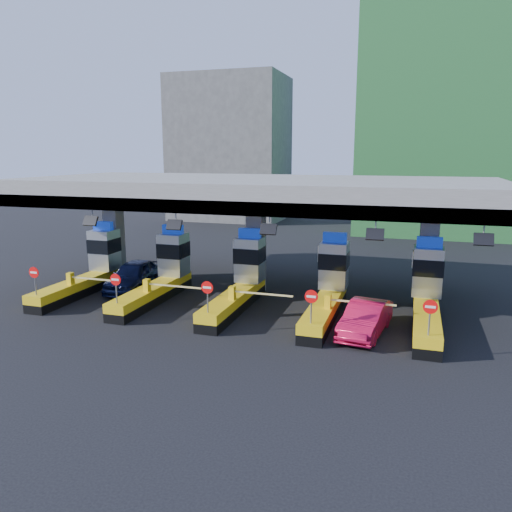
% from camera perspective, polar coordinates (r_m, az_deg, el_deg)
% --- Properties ---
extents(ground, '(120.00, 120.00, 0.00)m').
position_cam_1_polar(ground, '(28.50, -1.84, -5.64)').
color(ground, black).
rests_on(ground, ground).
extents(toll_canopy, '(28.00, 12.09, 7.00)m').
position_cam_1_polar(toll_canopy, '(30.02, -0.07, 7.19)').
color(toll_canopy, slate).
rests_on(toll_canopy, ground).
extents(toll_lane_far_left, '(4.43, 8.00, 4.16)m').
position_cam_1_polar(toll_lane_far_left, '(32.97, -18.31, -1.33)').
color(toll_lane_far_left, black).
rests_on(toll_lane_far_left, ground).
extents(toll_lane_left, '(4.43, 8.00, 4.16)m').
position_cam_1_polar(toll_lane_left, '(30.35, -10.62, -2.02)').
color(toll_lane_left, black).
rests_on(toll_lane_left, ground).
extents(toll_lane_center, '(4.43, 8.00, 4.16)m').
position_cam_1_polar(toll_lane_center, '(28.37, -1.66, -2.78)').
color(toll_lane_center, black).
rests_on(toll_lane_center, ground).
extents(toll_lane_right, '(4.43, 8.00, 4.16)m').
position_cam_1_polar(toll_lane_right, '(27.18, 8.36, -3.55)').
color(toll_lane_right, black).
rests_on(toll_lane_right, ground).
extents(toll_lane_far_right, '(4.43, 8.00, 4.16)m').
position_cam_1_polar(toll_lane_far_right, '(26.89, 18.95, -4.25)').
color(toll_lane_far_right, black).
rests_on(toll_lane_far_right, ground).
extents(bg_building_scaffold, '(18.00, 12.00, 28.00)m').
position_cam_1_polar(bg_building_scaffold, '(57.98, 21.31, 16.38)').
color(bg_building_scaffold, '#1E5926').
rests_on(bg_building_scaffold, ground).
extents(bg_building_concrete, '(14.00, 10.00, 18.00)m').
position_cam_1_polar(bg_building_concrete, '(65.83, -2.98, 12.12)').
color(bg_building_concrete, '#4C4C49').
rests_on(bg_building_concrete, ground).
extents(van, '(2.77, 5.61, 1.84)m').
position_cam_1_polar(van, '(32.37, -13.77, -2.17)').
color(van, black).
rests_on(van, ground).
extents(red_car, '(2.33, 4.91, 1.56)m').
position_cam_1_polar(red_car, '(24.41, 12.40, -7.00)').
color(red_car, '#BE0E35').
rests_on(red_car, ground).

